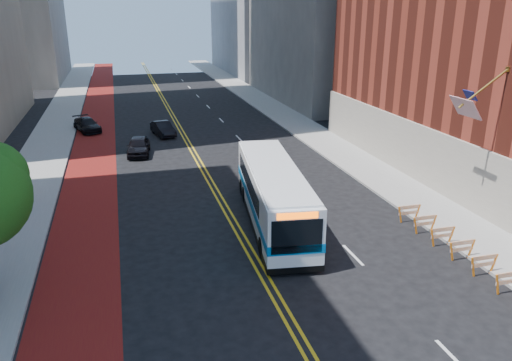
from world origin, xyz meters
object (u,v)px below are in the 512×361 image
Objects in this scene: car_a at (138,146)px; transit_bus at (273,193)px; car_b at (163,129)px; car_c at (87,125)px.

transit_bus is at bearing -60.96° from car_a.
car_a is (-6.61, 16.08, -1.01)m from transit_bus.
car_b is (2.56, 6.00, -0.07)m from car_a.
car_b reaches higher than car_c.
car_c is (-4.45, 9.66, -0.08)m from car_a.
car_a reaches higher than car_c.
transit_bus is at bearing -85.48° from car_c.
car_a is 1.07× the size of car_b.
car_a is at bearing -126.05° from car_b.
car_a is at bearing 119.93° from transit_bus.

